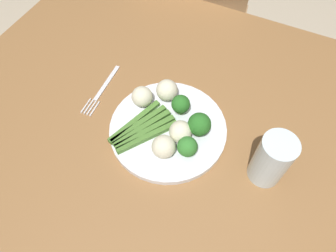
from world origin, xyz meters
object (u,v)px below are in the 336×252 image
(dining_table, at_px, (172,174))
(water_glass, at_px, (272,160))
(cauliflower_near_fork, at_px, (164,147))
(broccoli_back, at_px, (199,124))
(cauliflower_near_center, at_px, (167,90))
(asparagus_bundle, at_px, (142,129))
(plate, at_px, (168,129))
(broccoli_front, at_px, (187,147))
(cauliflower_mid, at_px, (142,97))
(cauliflower_back_right, at_px, (179,131))
(broccoli_left, at_px, (181,104))
(chair, at_px, (192,32))
(fork, at_px, (102,90))

(dining_table, xyz_separation_m, water_glass, (-0.19, -0.05, 0.17))
(dining_table, height_order, cauliflower_near_fork, cauliflower_near_fork)
(broccoli_back, xyz_separation_m, cauliflower_near_fork, (0.05, 0.08, -0.01))
(broccoli_back, xyz_separation_m, cauliflower_near_center, (0.11, -0.06, -0.01))
(asparagus_bundle, distance_m, cauliflower_near_center, 0.11)
(plate, relative_size, broccoli_front, 5.03)
(asparagus_bundle, height_order, broccoli_front, broccoli_front)
(cauliflower_near_center, relative_size, cauliflower_mid, 1.05)
(dining_table, relative_size, cauliflower_near_center, 23.55)
(broccoli_back, bearing_deg, dining_table, 64.99)
(broccoli_front, xyz_separation_m, cauliflower_near_fork, (0.04, 0.02, -0.00))
(plate, xyz_separation_m, cauliflower_back_right, (-0.03, 0.01, 0.03))
(cauliflower_near_center, distance_m, cauliflower_near_fork, 0.15)
(broccoli_back, height_order, cauliflower_mid, broccoli_back)
(broccoli_left, bearing_deg, water_glass, 165.41)
(chair, bearing_deg, asparagus_bundle, 92.21)
(fork, bearing_deg, chair, 175.73)
(broccoli_front, relative_size, broccoli_back, 0.85)
(asparagus_bundle, distance_m, broccoli_back, 0.13)
(plate, bearing_deg, broccoli_left, -98.39)
(chair, distance_m, plate, 0.70)
(chair, distance_m, asparagus_bundle, 0.72)
(chair, distance_m, broccoli_back, 0.72)
(cauliflower_back_right, bearing_deg, water_glass, -178.36)
(cauliflower_near_center, xyz_separation_m, cauliflower_back_right, (-0.07, 0.09, -0.00))
(cauliflower_mid, distance_m, cauliflower_back_right, 0.12)
(asparagus_bundle, bearing_deg, broccoli_back, -39.76)
(cauliflower_near_fork, bearing_deg, chair, -72.93)
(dining_table, height_order, broccoli_left, broccoli_left)
(cauliflower_back_right, height_order, cauliflower_near_fork, cauliflower_near_fork)
(dining_table, relative_size, asparagus_bundle, 7.61)
(asparagus_bundle, bearing_deg, cauliflower_mid, 54.71)
(broccoli_front, xyz_separation_m, water_glass, (-0.16, -0.04, 0.02))
(plate, distance_m, cauliflower_mid, 0.10)
(plate, height_order, fork, plate)
(chair, xyz_separation_m, broccoli_front, (-0.25, 0.66, 0.31))
(broccoli_front, xyz_separation_m, cauliflower_near_center, (0.10, -0.12, -0.00))
(cauliflower_mid, xyz_separation_m, cauliflower_back_right, (-0.11, 0.05, 0.00))
(cauliflower_mid, height_order, cauliflower_near_fork, cauliflower_near_fork)
(fork, bearing_deg, water_glass, 81.26)
(plate, xyz_separation_m, broccoli_back, (-0.07, -0.02, 0.04))
(broccoli_front, distance_m, cauliflower_near_center, 0.16)
(dining_table, bearing_deg, fork, -20.22)
(chair, xyz_separation_m, broccoli_back, (-0.25, 0.60, 0.31))
(plate, xyz_separation_m, broccoli_left, (-0.01, -0.05, 0.04))
(cauliflower_mid, bearing_deg, asparagus_bundle, 116.75)
(broccoli_back, bearing_deg, water_glass, 172.16)
(fork, bearing_deg, dining_table, 66.56)
(cauliflower_near_center, distance_m, fork, 0.17)
(dining_table, bearing_deg, cauliflower_back_right, -83.87)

